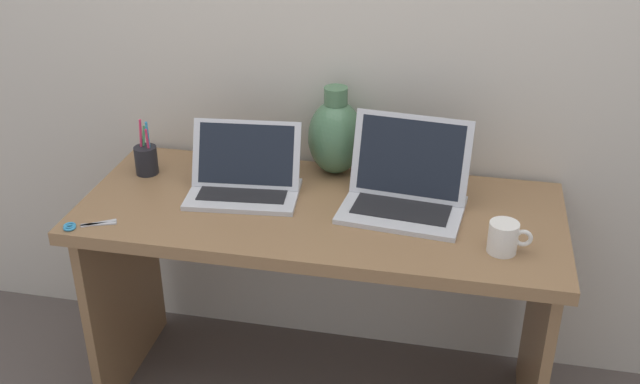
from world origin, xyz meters
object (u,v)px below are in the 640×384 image
laptop_right (406,185)px  green_vase (335,136)px  coffee_mug (504,237)px  laptop_left (245,176)px  pen_cup (146,159)px  scissors (80,226)px

laptop_right → green_vase: (-0.25, 0.18, 0.06)m
green_vase → coffee_mug: bearing=-36.2°
laptop_left → laptop_right: 0.49m
laptop_right → green_vase: size_ratio=1.30×
green_vase → coffee_mug: size_ratio=2.47×
laptop_right → coffee_mug: size_ratio=3.21×
pen_cup → coffee_mug: bearing=-12.7°
laptop_right → green_vase: 0.31m
laptop_left → pen_cup: (-0.35, 0.06, -0.01)m
pen_cup → scissors: (-0.05, -0.36, -0.05)m
laptop_left → green_vase: green_vase is taller
coffee_mug → scissors: 1.18m
laptop_left → laptop_right: size_ratio=0.94×
green_vase → coffee_mug: green_vase is taller
laptop_right → scissors: laptop_right is taller
pen_cup → laptop_left: bearing=-10.0°
green_vase → pen_cup: bearing=-167.4°
laptop_left → scissors: laptop_left is taller
coffee_mug → pen_cup: pen_cup is taller
laptop_right → pen_cup: bearing=176.6°
laptop_right → coffee_mug: laptop_right is taller
scissors → green_vase: bearing=37.5°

